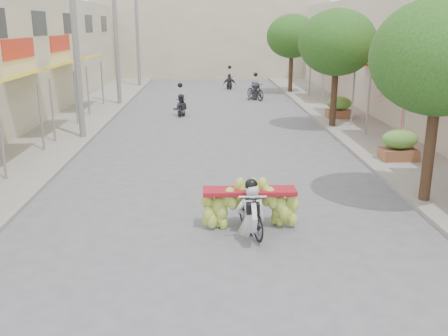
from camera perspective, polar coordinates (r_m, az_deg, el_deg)
ground at (r=9.39m, az=0.01°, el=-12.90°), size 120.00×120.00×0.00m
sidewalk_left at (r=24.58m, az=-17.81°, el=4.79°), size 4.00×60.00×0.12m
sidewalk_right at (r=24.73m, az=15.30°, el=5.06°), size 4.00×60.00×0.12m
far_building at (r=46.22m, az=-1.61°, el=14.78°), size 20.00×6.00×7.00m
utility_pole_mid at (r=20.85m, az=-16.63°, el=14.00°), size 0.60×0.24×8.00m
utility_pole_far at (r=29.66m, az=-12.26°, el=14.73°), size 0.60×0.24×8.00m
utility_pole_back at (r=38.55m, az=-9.88°, el=15.08°), size 0.60×0.24×8.00m
street_tree_near at (r=13.48m, az=23.49°, el=11.53°), size 3.40×3.40×5.25m
street_tree_mid at (r=22.93m, az=12.80°, el=13.79°), size 3.40×3.40×5.25m
street_tree_far at (r=34.68m, az=7.78°, el=14.68°), size 3.40×3.40×5.25m
produce_crate_mid at (r=17.87m, az=19.42°, el=2.76°), size 1.20×0.88×1.16m
produce_crate_far at (r=25.35m, az=13.02°, el=6.97°), size 1.20×0.88×1.16m
banana_motorbike at (r=11.27m, az=3.02°, el=-3.75°), size 2.20×1.89×2.21m
market_umbrella at (r=17.46m, az=20.05°, el=8.42°), size 2.18×2.18×1.82m
pedestrian at (r=25.70m, az=12.50°, el=7.49°), size 0.85×0.83×1.51m
bg_motorbike_a at (r=25.91m, az=-5.00°, el=7.66°), size 0.80×1.43×1.95m
bg_motorbike_b at (r=31.43m, az=3.60°, el=9.25°), size 1.34×1.93×1.95m
bg_motorbike_c at (r=36.80m, az=0.64°, el=10.25°), size 0.99×1.57×1.95m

